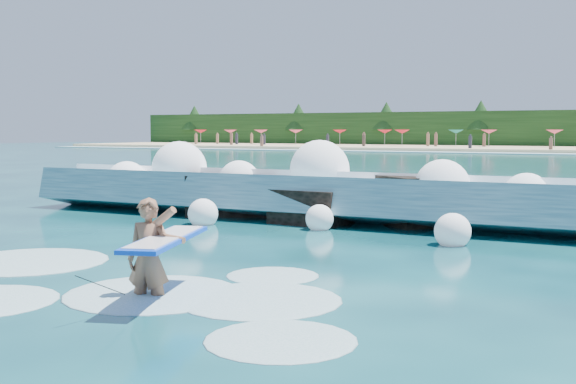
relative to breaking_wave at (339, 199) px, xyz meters
name	(u,v)px	position (x,y,z in m)	size (l,w,h in m)	color
ground	(170,259)	(-0.46, -6.90, -0.58)	(200.00, 200.00, 0.00)	#072D38
breaking_wave	(339,199)	(0.00, 0.00, 0.00)	(19.36, 2.96, 1.67)	#32677E
rock_cluster	(313,202)	(-0.80, -0.03, -0.11)	(8.63, 3.39, 1.50)	black
surfer_with_board	(153,255)	(1.37, -9.70, 0.08)	(1.33, 2.96, 1.79)	#8A5B40
wave_spray	(312,181)	(-0.80, -0.08, 0.48)	(15.84, 4.40, 2.31)	white
surf_foam	(116,285)	(0.22, -9.21, -0.58)	(9.06, 5.47, 0.15)	silver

